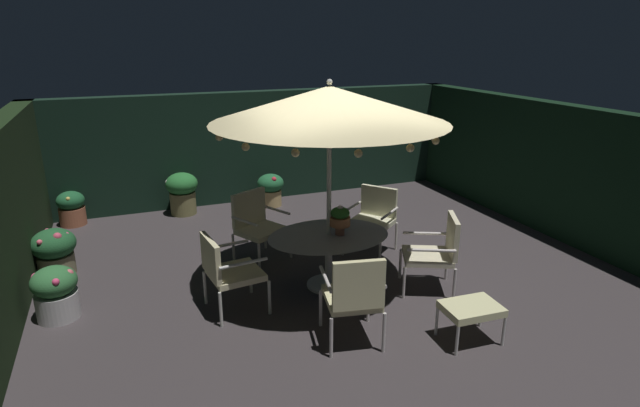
# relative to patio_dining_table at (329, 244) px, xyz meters

# --- Properties ---
(ground_plane) EXTENTS (8.01, 7.93, 0.02)m
(ground_plane) POSITION_rel_patio_dining_table_xyz_m (0.21, 0.19, -0.58)
(ground_plane) COLOR #3A3436
(hedge_backdrop_rear) EXTENTS (8.01, 0.30, 2.06)m
(hedge_backdrop_rear) POSITION_rel_patio_dining_table_xyz_m (0.21, 4.00, 0.46)
(hedge_backdrop_rear) COLOR black
(hedge_backdrop_rear) RESTS_ON ground_plane
(hedge_backdrop_right) EXTENTS (0.30, 7.93, 2.06)m
(hedge_backdrop_right) POSITION_rel_patio_dining_table_xyz_m (4.07, 0.19, 0.46)
(hedge_backdrop_right) COLOR black
(hedge_backdrop_right) RESTS_ON ground_plane
(patio_dining_table) EXTENTS (1.54, 1.18, 0.70)m
(patio_dining_table) POSITION_rel_patio_dining_table_xyz_m (0.00, 0.00, 0.00)
(patio_dining_table) COLOR beige
(patio_dining_table) RESTS_ON ground_plane
(patio_umbrella) EXTENTS (2.78, 2.78, 2.59)m
(patio_umbrella) POSITION_rel_patio_dining_table_xyz_m (0.00, 0.00, 1.73)
(patio_umbrella) COLOR silver
(patio_umbrella) RESTS_ON ground_plane
(centerpiece_planter) EXTENTS (0.26, 0.26, 0.38)m
(centerpiece_planter) POSITION_rel_patio_dining_table_xyz_m (0.13, -0.05, 0.35)
(centerpiece_planter) COLOR #AF694E
(centerpiece_planter) RESTS_ON patio_dining_table
(patio_chair_north) EXTENTS (0.68, 0.73, 1.02)m
(patio_chair_north) POSITION_rel_patio_dining_table_xyz_m (-0.27, -1.31, 0.01)
(patio_chair_north) COLOR silver
(patio_chair_north) RESTS_ON ground_plane
(patio_chair_northeast) EXTENTS (0.81, 0.79, 0.97)m
(patio_chair_northeast) POSITION_rel_patio_dining_table_xyz_m (1.21, -0.57, -0.03)
(patio_chair_northeast) COLOR silver
(patio_chair_northeast) RESTS_ON ground_plane
(patio_chair_east) EXTENTS (0.86, 0.86, 0.94)m
(patio_chair_east) POSITION_rel_patio_dining_table_xyz_m (1.05, 0.82, -0.02)
(patio_chair_east) COLOR silver
(patio_chair_east) RESTS_ON ground_plane
(patio_chair_southeast) EXTENTS (0.82, 0.79, 0.97)m
(patio_chair_southeast) POSITION_rel_patio_dining_table_xyz_m (-0.61, 1.18, -0.02)
(patio_chair_southeast) COLOR beige
(patio_chair_southeast) RESTS_ON ground_plane
(patio_chair_south) EXTENTS (0.68, 0.69, 0.93)m
(patio_chair_south) POSITION_rel_patio_dining_table_xyz_m (-1.32, -0.16, -0.03)
(patio_chair_south) COLOR silver
(patio_chair_south) RESTS_ON ground_plane
(ottoman_footrest) EXTENTS (0.60, 0.46, 0.41)m
(ottoman_footrest) POSITION_rel_patio_dining_table_xyz_m (0.90, -1.69, -0.21)
(ottoman_footrest) COLOR silver
(ottoman_footrest) RESTS_ON ground_plane
(potted_plant_front_corner) EXTENTS (0.49, 0.49, 0.61)m
(potted_plant_front_corner) POSITION_rel_patio_dining_table_xyz_m (0.24, 3.40, -0.24)
(potted_plant_front_corner) COLOR tan
(potted_plant_front_corner) RESTS_ON ground_plane
(potted_plant_right_near) EXTENTS (0.49, 0.49, 0.62)m
(potted_plant_right_near) POSITION_rel_patio_dining_table_xyz_m (-3.14, 0.40, -0.25)
(potted_plant_right_near) COLOR silver
(potted_plant_right_near) RESTS_ON ground_plane
(potted_plant_left_near) EXTENTS (0.44, 0.44, 0.58)m
(potted_plant_left_near) POSITION_rel_patio_dining_table_xyz_m (-3.16, 3.64, -0.27)
(potted_plant_left_near) COLOR #A85E40
(potted_plant_left_near) RESTS_ON ground_plane
(potted_plant_left_far) EXTENTS (0.56, 0.56, 0.75)m
(potted_plant_left_far) POSITION_rel_patio_dining_table_xyz_m (-1.35, 3.53, -0.15)
(potted_plant_left_far) COLOR olive
(potted_plant_left_far) RESTS_ON ground_plane
(potted_plant_right_far) EXTENTS (0.56, 0.56, 0.63)m
(potted_plant_right_far) POSITION_rel_patio_dining_table_xyz_m (-3.25, 1.65, -0.23)
(potted_plant_right_far) COLOR #7A7454
(potted_plant_right_far) RESTS_ON ground_plane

